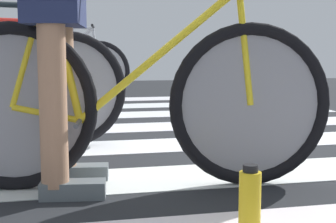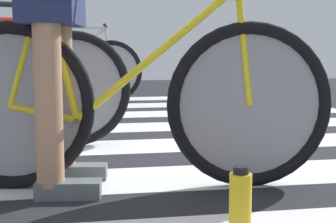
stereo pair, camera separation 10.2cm
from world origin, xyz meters
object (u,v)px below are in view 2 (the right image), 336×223
object	(u,v)px
bicycle_4_of_4	(66,69)
water_bottle	(240,204)
cyclist_1_of_4	(55,41)
bicycle_1_of_4	(130,99)

from	to	relation	value
bicycle_4_of_4	water_bottle	bearing A→B (deg)	-75.70
cyclist_1_of_4	bicycle_4_of_4	bearing A→B (deg)	98.80
bicycle_1_of_4	water_bottle	xyz separation A→B (m)	(0.29, -0.63, -0.28)
water_bottle	bicycle_1_of_4	bearing A→B (deg)	114.51
bicycle_4_of_4	water_bottle	distance (m)	4.34
bicycle_1_of_4	water_bottle	world-z (taller)	bicycle_1_of_4
water_bottle	bicycle_4_of_4	bearing A→B (deg)	98.78
bicycle_1_of_4	cyclist_1_of_4	distance (m)	0.40
cyclist_1_of_4	water_bottle	bearing A→B (deg)	-40.69
bicycle_1_of_4	bicycle_4_of_4	size ratio (longest dim) A/B	1.00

